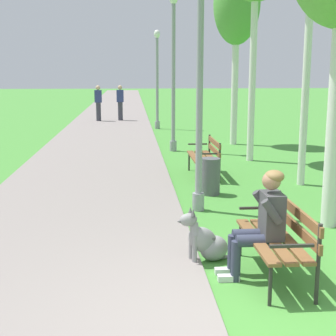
{
  "coord_description": "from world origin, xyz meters",
  "views": [
    {
      "loc": [
        -1.03,
        -4.13,
        2.34
      ],
      "look_at": [
        -0.49,
        3.12,
        0.9
      ],
      "focal_mm": 53.06,
      "sensor_mm": 36.0,
      "label": 1
    }
  ],
  "objects_px": {
    "person_seated_on_near_bench": "(262,220)",
    "park_bench_near": "(280,234)",
    "lamp_post_near": "(200,89)",
    "lamp_post_mid": "(173,71)",
    "birch_tree_fifth": "(237,6)",
    "dog_grey": "(206,241)",
    "lamp_post_far": "(157,78)",
    "litter_bin": "(210,176)",
    "pedestrian_distant": "(98,103)",
    "park_bench_mid": "(206,154)",
    "pedestrian_further_distant": "(120,103)"
  },
  "relations": [
    {
      "from": "lamp_post_near",
      "to": "lamp_post_mid",
      "type": "bearing_deg",
      "value": 89.03
    },
    {
      "from": "park_bench_mid",
      "to": "lamp_post_mid",
      "type": "distance_m",
      "value": 4.03
    },
    {
      "from": "birch_tree_fifth",
      "to": "park_bench_near",
      "type": "bearing_deg",
      "value": -98.76
    },
    {
      "from": "birch_tree_fifth",
      "to": "litter_bin",
      "type": "height_order",
      "value": "birch_tree_fifth"
    },
    {
      "from": "dog_grey",
      "to": "park_bench_near",
      "type": "bearing_deg",
      "value": -34.94
    },
    {
      "from": "dog_grey",
      "to": "lamp_post_far",
      "type": "distance_m",
      "value": 14.3
    },
    {
      "from": "park_bench_mid",
      "to": "lamp_post_mid",
      "type": "relative_size",
      "value": 0.34
    },
    {
      "from": "park_bench_mid",
      "to": "lamp_post_far",
      "type": "xyz_separation_m",
      "value": [
        -0.59,
        9.22,
        1.5
      ]
    },
    {
      "from": "lamp_post_far",
      "to": "litter_bin",
      "type": "bearing_deg",
      "value": -87.69
    },
    {
      "from": "dog_grey",
      "to": "pedestrian_further_distant",
      "type": "height_order",
      "value": "pedestrian_further_distant"
    },
    {
      "from": "park_bench_mid",
      "to": "lamp_post_far",
      "type": "height_order",
      "value": "lamp_post_far"
    },
    {
      "from": "park_bench_near",
      "to": "litter_bin",
      "type": "bearing_deg",
      "value": 92.58
    },
    {
      "from": "person_seated_on_near_bench",
      "to": "dog_grey",
      "type": "bearing_deg",
      "value": 137.92
    },
    {
      "from": "birch_tree_fifth",
      "to": "pedestrian_further_distant",
      "type": "bearing_deg",
      "value": 116.35
    },
    {
      "from": "lamp_post_near",
      "to": "litter_bin",
      "type": "distance_m",
      "value": 2.04
    },
    {
      "from": "lamp_post_far",
      "to": "pedestrian_distant",
      "type": "height_order",
      "value": "lamp_post_far"
    },
    {
      "from": "lamp_post_near",
      "to": "litter_bin",
      "type": "height_order",
      "value": "lamp_post_near"
    },
    {
      "from": "lamp_post_mid",
      "to": "pedestrian_distant",
      "type": "relative_size",
      "value": 2.7
    },
    {
      "from": "person_seated_on_near_bench",
      "to": "lamp_post_mid",
      "type": "height_order",
      "value": "lamp_post_mid"
    },
    {
      "from": "park_bench_mid",
      "to": "pedestrian_distant",
      "type": "xyz_separation_m",
      "value": [
        -3.14,
        12.21,
        0.33
      ]
    },
    {
      "from": "birch_tree_fifth",
      "to": "litter_bin",
      "type": "xyz_separation_m",
      "value": [
        -1.77,
        -6.43,
        -3.9
      ]
    },
    {
      "from": "park_bench_mid",
      "to": "lamp_post_near",
      "type": "distance_m",
      "value": 3.14
    },
    {
      "from": "lamp_post_far",
      "to": "pedestrian_further_distant",
      "type": "distance_m",
      "value": 3.71
    },
    {
      "from": "park_bench_mid",
      "to": "pedestrian_distant",
      "type": "bearing_deg",
      "value": 104.41
    },
    {
      "from": "pedestrian_distant",
      "to": "birch_tree_fifth",
      "type": "bearing_deg",
      "value": -57.3
    },
    {
      "from": "birch_tree_fifth",
      "to": "pedestrian_distant",
      "type": "relative_size",
      "value": 3.37
    },
    {
      "from": "park_bench_near",
      "to": "person_seated_on_near_bench",
      "type": "relative_size",
      "value": 1.2
    },
    {
      "from": "pedestrian_further_distant",
      "to": "person_seated_on_near_bench",
      "type": "bearing_deg",
      "value": -83.76
    },
    {
      "from": "pedestrian_distant",
      "to": "park_bench_mid",
      "type": "bearing_deg",
      "value": -75.59
    },
    {
      "from": "person_seated_on_near_bench",
      "to": "park_bench_near",
      "type": "bearing_deg",
      "value": -8.53
    },
    {
      "from": "park_bench_near",
      "to": "lamp_post_mid",
      "type": "distance_m",
      "value": 9.28
    },
    {
      "from": "lamp_post_far",
      "to": "pedestrian_distant",
      "type": "xyz_separation_m",
      "value": [
        -2.54,
        2.98,
        -1.17
      ]
    },
    {
      "from": "park_bench_mid",
      "to": "dog_grey",
      "type": "bearing_deg",
      "value": -98.52
    },
    {
      "from": "person_seated_on_near_bench",
      "to": "birch_tree_fifth",
      "type": "bearing_deg",
      "value": 80.09
    },
    {
      "from": "litter_bin",
      "to": "dog_grey",
      "type": "bearing_deg",
      "value": -99.94
    },
    {
      "from": "park_bench_mid",
      "to": "dog_grey",
      "type": "height_order",
      "value": "park_bench_mid"
    },
    {
      "from": "pedestrian_distant",
      "to": "person_seated_on_near_bench",
      "type": "bearing_deg",
      "value": -80.53
    },
    {
      "from": "person_seated_on_near_bench",
      "to": "litter_bin",
      "type": "distance_m",
      "value": 3.87
    },
    {
      "from": "lamp_post_mid",
      "to": "litter_bin",
      "type": "distance_m",
      "value": 5.56
    },
    {
      "from": "lamp_post_mid",
      "to": "pedestrian_further_distant",
      "type": "bearing_deg",
      "value": 101.03
    },
    {
      "from": "dog_grey",
      "to": "lamp_post_far",
      "type": "bearing_deg",
      "value": 89.39
    },
    {
      "from": "park_bench_near",
      "to": "person_seated_on_near_bench",
      "type": "distance_m",
      "value": 0.27
    },
    {
      "from": "pedestrian_further_distant",
      "to": "park_bench_near",
      "type": "bearing_deg",
      "value": -83.11
    },
    {
      "from": "person_seated_on_near_bench",
      "to": "litter_bin",
      "type": "bearing_deg",
      "value": 89.52
    },
    {
      "from": "park_bench_near",
      "to": "birch_tree_fifth",
      "type": "height_order",
      "value": "birch_tree_fifth"
    },
    {
      "from": "lamp_post_near",
      "to": "birch_tree_fifth",
      "type": "xyz_separation_m",
      "value": [
        2.14,
        7.51,
        2.21
      ]
    },
    {
      "from": "park_bench_mid",
      "to": "lamp_post_near",
      "type": "xyz_separation_m",
      "value": [
        -0.53,
        -2.69,
        1.53
      ]
    },
    {
      "from": "park_bench_mid",
      "to": "lamp_post_far",
      "type": "relative_size",
      "value": 0.39
    },
    {
      "from": "pedestrian_distant",
      "to": "lamp_post_near",
      "type": "bearing_deg",
      "value": -80.09
    },
    {
      "from": "park_bench_mid",
      "to": "lamp_post_near",
      "type": "height_order",
      "value": "lamp_post_near"
    }
  ]
}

